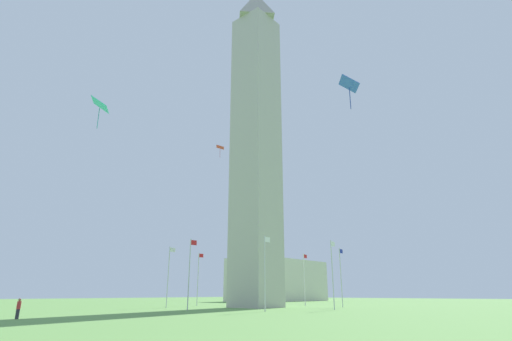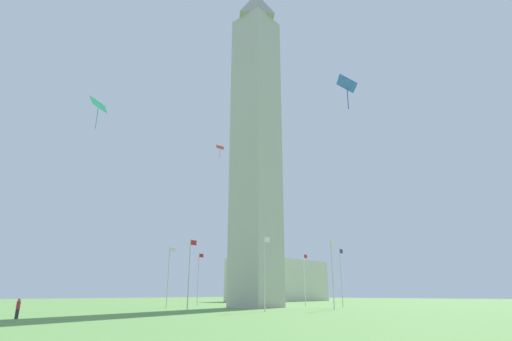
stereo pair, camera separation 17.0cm
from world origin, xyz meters
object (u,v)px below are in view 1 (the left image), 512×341
Objects in this scene: flagpole_ne at (250,277)px; flagpole_w at (333,271)px; flagpole_n at (304,277)px; flagpole_se at (169,274)px; flagpole_s at (190,271)px; kite_blue_diamond at (349,85)px; kite_red_diamond at (220,148)px; kite_cyan_diamond at (100,105)px; obelisk_monument at (256,130)px; flagpole_sw at (265,269)px; person_red_shirt at (18,309)px; distant_building at (279,280)px; flagpole_e at (198,276)px; flagpole_nw at (341,275)px.

flagpole_w is (-9.50, -22.92, 0.00)m from flagpole_ne.
flagpole_n is 24.81m from flagpole_se.
flagpole_s is 38.10m from kite_blue_diamond.
flagpole_n is 5.04× the size of kite_red_diamond.
kite_cyan_diamond is (-36.88, -4.46, 8.94)m from flagpole_w.
obelisk_monument is at bearing 5.75° from kite_red_diamond.
flagpole_n is 24.81m from flagpole_sw.
kite_cyan_diamond is (-46.38, -27.38, 8.94)m from flagpole_ne.
flagpole_ne reaches higher than person_red_shirt.
distant_building is (43.20, 28.42, -23.55)m from obelisk_monument.
flagpole_w is 37.56m from kite_blue_diamond.
flagpole_ne is 54.60m from kite_cyan_diamond.
flagpole_n is 26.86m from flagpole_s.
flagpole_w is 5.37× the size of person_red_shirt.
flagpole_sw is at bearing -112.50° from flagpole_e.
obelisk_monument is at bearing -135.16° from flagpole_ne.
flagpole_se is at bearing 180.00° from flagpole_ne.
distant_building is (80.03, 46.31, -8.36)m from kite_cyan_diamond.
flagpole_e is 37.72m from person_red_shirt.
flagpole_s is 24.81m from flagpole_nw.
kite_blue_diamond is 16.01m from kite_cyan_diamond.
flagpole_ne is 26.86m from flagpole_sw.
distant_building reaches higher than flagpole_e.
flagpole_e is (-13.43, 13.43, 0.00)m from flagpole_n.
flagpole_s is (-22.92, -9.50, 0.00)m from flagpole_ne.
flagpole_sw is 1.00× the size of flagpole_w.
flagpole_e is 26.86m from flagpole_w.
flagpole_w is at bearing 31.76° from kite_blue_diamond.
obelisk_monument is at bearing 135.16° from flagpole_nw.
flagpole_sw is (3.93, -9.50, 0.00)m from flagpole_s.
kite_red_diamond reaches higher than flagpole_nw.
flagpole_ne is at bearing -22.50° from flagpole_e.
flagpole_ne is at bearing 45.00° from flagpole_sw.
flagpole_w is at bearing -90.00° from flagpole_e.
flagpole_s and flagpole_nw have the same top height.
flagpole_e is 1.00× the size of flagpole_se.
flagpole_w is (0.05, -13.43, -24.13)m from obelisk_monument.
flagpole_nw is at bearing -24.27° from kite_red_diamond.
flagpole_e is at bearing 56.63° from kite_red_diamond.
kite_blue_diamond reaches higher than flagpole_n.
flagpole_ne and flagpole_nw have the same top height.
kite_cyan_diamond is at bearing -169.74° from flagpole_nw.
flagpole_w is 60.11m from distant_building.
obelisk_monument is 27.59m from flagpole_s.
kite_red_diamond reaches higher than flagpole_w.
kite_red_diamond is (-18.96, -10.44, 18.03)m from flagpole_ne.
person_red_shirt is (-43.57, -11.74, -4.07)m from flagpole_ne.
obelisk_monument reaches higher than flagpole_sw.
flagpole_ne is at bearing -0.00° from flagpole_se.
distant_building is (77.22, 30.67, 4.65)m from person_red_shirt.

